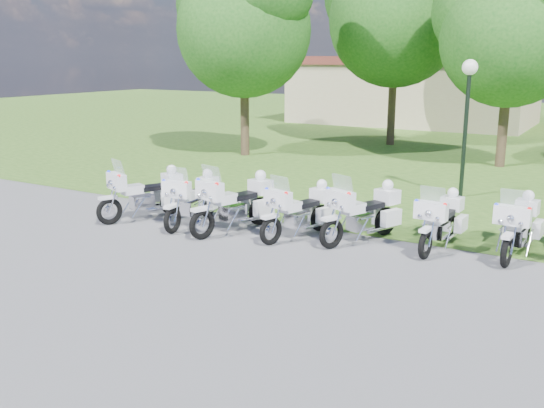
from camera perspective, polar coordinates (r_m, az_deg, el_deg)
The scene contains 14 objects.
ground at distance 12.03m, azimuth -1.09°, elevation -5.82°, with size 100.00×100.00×0.00m, color #5B5B60.
grass_lawn at distance 37.35m, azimuth 21.35°, elevation 6.53°, with size 100.00×48.00×0.01m, color #32571B.
motorcycle_0 at distance 15.68m, azimuth -11.77°, elevation 1.04°, with size 1.36×2.24×1.60m.
motorcycle_1 at distance 15.01m, azimuth -7.40°, elevation 0.55°, with size 0.90×2.28×1.53m.
motorcycle_2 at distance 14.28m, azimuth -3.35°, elevation 0.19°, with size 1.23×2.42×1.66m.
motorcycle_3 at distance 13.80m, azimuth 2.72°, elevation -0.54°, with size 1.13×2.20×1.51m.
motorcycle_4 at distance 13.63m, azimuth 8.68°, elevation -0.72°, with size 1.33×2.24×1.59m.
motorcycle_5 at distance 13.47m, azimuth 15.64°, elevation -1.47°, with size 0.79×2.19×1.47m.
motorcycle_6 at distance 13.49m, azimuth 22.22°, elevation -1.87°, with size 0.80×2.27×1.52m.
lamp_post at distance 18.28m, azimuth 17.97°, elevation 9.83°, with size 0.44×0.44×3.96m.
tree_0 at distance 25.49m, azimuth -2.73°, elevation 17.20°, with size 6.36×5.43×8.48m.
tree_1 at distance 29.19m, azimuth 11.55°, elevation 17.73°, with size 7.07×6.03×9.43m.
tree_2 at distance 24.21m, azimuth 21.58°, elevation 15.54°, with size 5.90×5.03×7.87m.
building_west at distance 39.56m, azimuth 13.16°, elevation 10.45°, with size 14.56×8.32×4.10m.
Camera 1 is at (5.97, -9.65, 4.00)m, focal length 40.00 mm.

